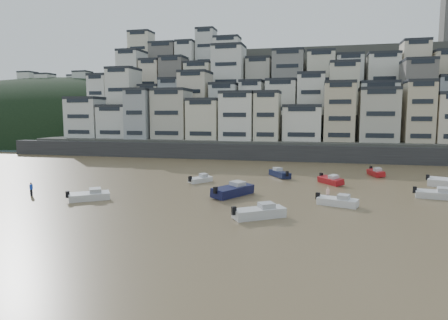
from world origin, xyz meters
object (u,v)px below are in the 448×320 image
(person_blue, at_px, (31,189))
(boat_c, at_px, (233,189))
(boat_d, at_px, (437,193))
(boat_h, at_px, (280,172))
(boat_a, at_px, (259,210))
(boat_i, at_px, (376,172))
(boat_j, at_px, (89,195))
(person_pink, at_px, (328,194))
(boat_f, at_px, (201,179))
(boat_e, at_px, (330,179))
(boat_b, at_px, (338,200))

(person_blue, bearing_deg, boat_c, 13.65)
(boat_d, distance_m, boat_h, 23.74)
(boat_a, height_order, boat_i, boat_a)
(boat_j, distance_m, person_pink, 28.40)
(boat_h, xyz_separation_m, boat_i, (15.47, 5.07, -0.07))
(boat_i, height_order, person_pink, person_pink)
(boat_f, bearing_deg, boat_j, -179.82)
(boat_e, relative_size, boat_j, 0.99)
(boat_a, relative_size, person_pink, 3.34)
(boat_i, relative_size, person_pink, 2.94)
(boat_i, xyz_separation_m, boat_j, (-35.80, -28.27, -0.00))
(boat_c, xyz_separation_m, boat_i, (19.69, 21.59, -0.25))
(boat_i, bearing_deg, boat_f, -76.57)
(boat_e, distance_m, boat_j, 33.73)
(boat_c, xyz_separation_m, boat_e, (12.17, 11.72, -0.26))
(boat_a, distance_m, boat_d, 24.21)
(boat_h, relative_size, boat_j, 1.10)
(boat_f, distance_m, boat_h, 13.68)
(boat_d, height_order, boat_f, boat_d)
(boat_f, xyz_separation_m, person_pink, (18.45, -8.90, 0.28))
(boat_e, xyz_separation_m, boat_j, (-28.27, -18.40, 0.01))
(boat_b, relative_size, boat_e, 0.97)
(boat_d, xyz_separation_m, boat_e, (-12.36, 7.50, -0.01))
(boat_b, distance_m, boat_c, 12.88)
(person_blue, distance_m, person_pink, 36.75)
(boat_c, distance_m, boat_j, 17.44)
(boat_c, relative_size, person_blue, 3.99)
(boat_b, height_order, boat_f, boat_b)
(boat_j, relative_size, person_pink, 2.93)
(boat_e, xyz_separation_m, boat_h, (-7.94, 4.81, 0.08))
(boat_f, distance_m, person_blue, 23.03)
(boat_a, bearing_deg, person_blue, 137.37)
(boat_a, bearing_deg, boat_f, 87.33)
(boat_e, bearing_deg, boat_d, 24.19)
(boat_h, bearing_deg, boat_f, 94.43)
(boat_a, distance_m, boat_h, 26.42)
(boat_f, height_order, person_blue, person_blue)
(boat_a, height_order, boat_f, boat_a)
(boat_a, height_order, boat_b, boat_a)
(boat_a, height_order, boat_j, boat_a)
(boat_d, distance_m, boat_f, 31.69)
(person_pink, bearing_deg, boat_c, 178.13)
(boat_d, height_order, person_blue, person_blue)
(boat_i, bearing_deg, boat_c, -55.14)
(boat_h, xyz_separation_m, person_blue, (-28.96, -22.53, 0.10))
(boat_f, relative_size, boat_i, 0.85)
(boat_a, relative_size, boat_h, 1.03)
(boat_f, xyz_separation_m, boat_h, (11.09, 8.00, 0.18))
(boat_e, bearing_deg, boat_h, -155.75)
(boat_h, relative_size, boat_i, 1.10)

